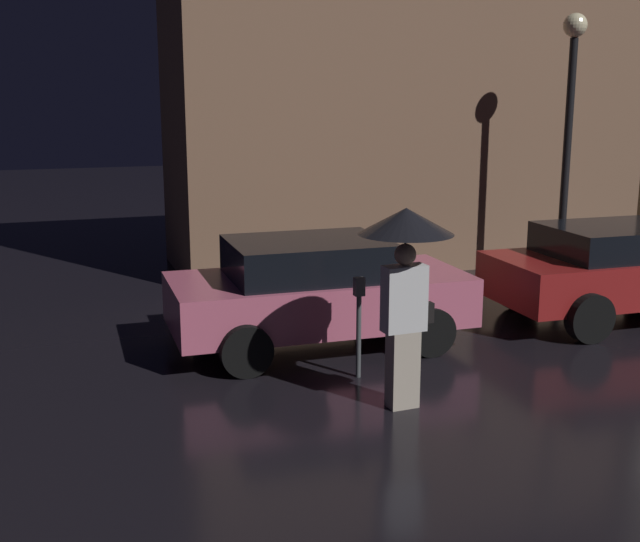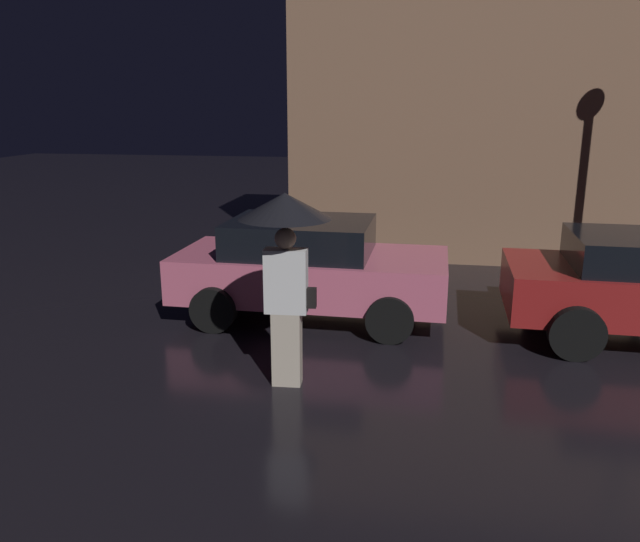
% 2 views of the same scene
% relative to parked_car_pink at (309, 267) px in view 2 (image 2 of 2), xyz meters
% --- Properties ---
extents(building_facade_left, '(9.26, 3.00, 6.04)m').
position_rel_parked_car_pink_xyz_m(building_facade_left, '(3.54, 5.05, 2.25)').
color(building_facade_left, '#8C664C').
rests_on(building_facade_left, ground).
extents(parked_car_pink, '(3.99, 2.00, 1.46)m').
position_rel_parked_car_pink_xyz_m(parked_car_pink, '(0.00, 0.00, 0.00)').
color(parked_car_pink, '#DB6684').
rests_on(parked_car_pink, ground).
extents(pedestrian_with_umbrella, '(1.01, 1.01, 2.19)m').
position_rel_parked_car_pink_xyz_m(pedestrian_with_umbrella, '(0.20, -2.37, 0.90)').
color(pedestrian_with_umbrella, beige).
rests_on(pedestrian_with_umbrella, ground).
extents(parking_meter, '(0.12, 0.10, 1.23)m').
position_rel_parked_car_pink_xyz_m(parking_meter, '(0.08, -1.35, -0.00)').
color(parking_meter, '#4C5154').
rests_on(parking_meter, ground).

